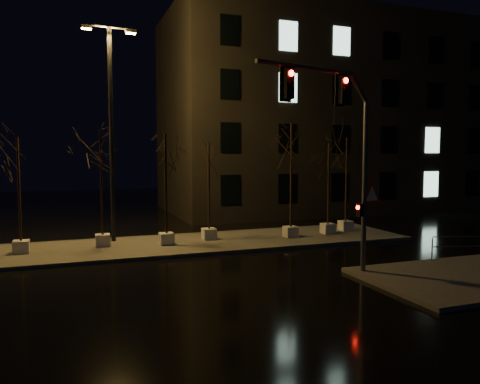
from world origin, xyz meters
name	(u,v)px	position (x,y,z in m)	size (l,w,h in m)	color
ground	(233,275)	(0.00, 0.00, 0.00)	(90.00, 90.00, 0.00)	black
median	(193,244)	(0.00, 6.00, 0.07)	(22.00, 5.00, 0.15)	#43403C
sidewalk_corner	(465,278)	(7.50, -3.50, 0.07)	(7.00, 5.00, 0.15)	#43403C
building	(322,117)	(14.00, 18.00, 7.50)	(25.00, 12.00, 15.00)	black
tree_0	(18,163)	(-7.67, 6.10, 4.07)	(1.80, 1.80, 5.16)	beige
tree_1	(101,155)	(-4.22, 6.51, 4.41)	(1.80, 1.80, 5.62)	beige
tree_2	(165,158)	(-1.34, 5.87, 4.26)	(1.80, 1.80, 5.41)	beige
tree_3	(209,165)	(0.96, 6.46, 3.93)	(1.80, 1.80, 4.98)	beige
tree_4	(291,149)	(5.14, 5.65, 4.73)	(1.80, 1.80, 6.04)	beige
tree_5	(329,164)	(7.52, 5.92, 3.94)	(1.80, 1.80, 4.99)	beige
tree_6	(347,158)	(8.99, 6.47, 4.22)	(1.80, 1.80, 5.36)	beige
traffic_signal_mast	(344,143)	(3.38, -1.96, 4.84)	(5.68, 1.57, 7.14)	#54565B
streetlight_main	(111,119)	(-3.63, 7.67, 6.18)	(2.61, 0.47, 10.44)	black
guard_rail_a	(459,244)	(9.19, -1.50, 0.79)	(2.21, 0.63, 0.98)	#54565B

